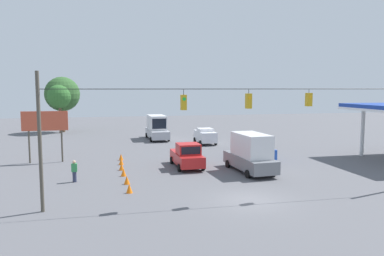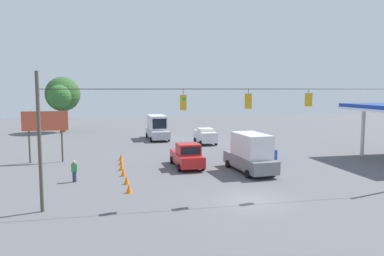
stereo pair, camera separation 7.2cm
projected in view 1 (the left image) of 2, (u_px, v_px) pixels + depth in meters
name	position (u px, v px, depth m)	size (l,w,h in m)	color
ground_plane	(250.00, 200.00, 22.64)	(140.00, 140.00, 0.00)	#56565B
overhead_signal_span	(248.00, 123.00, 22.67)	(24.04, 0.38, 7.69)	#4C473D
box_truck_silver_withflow_deep	(157.00, 128.00, 49.65)	(2.64, 6.70, 3.18)	#A8AAB2
sedan_white_oncoming_deep	(205.00, 136.00, 45.59)	(2.19, 4.20, 1.90)	silver
pickup_truck_red_withflow_mid	(187.00, 156.00, 32.05)	(2.31, 5.16, 2.12)	red
box_truck_grey_crossing_near	(250.00, 153.00, 30.12)	(2.70, 6.26, 3.16)	slate
pickup_truck_blue_oncoming_far	(253.00, 149.00, 35.97)	(2.56, 5.40, 2.12)	#234CB2
traffic_cone_nearest	(129.00, 188.00, 24.22)	(0.42, 0.42, 0.61)	orange
traffic_cone_second	(127.00, 180.00, 26.43)	(0.42, 0.42, 0.61)	orange
traffic_cone_third	(123.00, 172.00, 28.85)	(0.42, 0.42, 0.61)	orange
traffic_cone_fourth	(122.00, 167.00, 30.95)	(0.42, 0.42, 0.61)	orange
traffic_cone_fifth	(121.00, 161.00, 33.16)	(0.42, 0.42, 0.61)	orange
traffic_cone_farthest	(121.00, 157.00, 35.27)	(0.42, 0.42, 0.61)	orange
roadside_billboard	(45.00, 125.00, 33.84)	(4.01, 0.16, 4.70)	#4C473D
pedestrian	(74.00, 171.00, 27.01)	(0.40, 0.28, 1.58)	#2D334C
tree_horizon_left	(60.00, 96.00, 55.94)	(3.66, 3.66, 7.44)	brown
tree_horizon_right	(62.00, 94.00, 57.37)	(5.28, 5.28, 8.51)	brown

